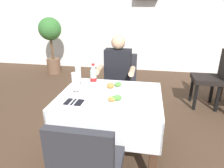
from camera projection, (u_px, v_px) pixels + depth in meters
name	position (u px, v px, depth m)	size (l,w,h in m)	color
ground_plane	(99.00, 160.00, 2.24)	(11.00, 11.00, 0.00)	#473323
back_wall	(132.00, 12.00, 5.03)	(11.00, 0.12, 2.98)	white
main_dining_table	(110.00, 109.00, 2.15)	(1.06, 0.88, 0.75)	white
chair_far_diner_seat	(121.00, 84.00, 2.93)	(0.44, 0.50, 0.97)	#2D2D33
chair_near_camera_side	(88.00, 168.00, 1.40)	(0.44, 0.50, 0.97)	#2D2D33
seated_diner_far	(117.00, 76.00, 2.78)	(0.50, 0.46, 1.26)	#282D42
plate_near_camera	(112.00, 99.00, 1.93)	(0.24, 0.24, 0.07)	white
plate_far_diner	(112.00, 86.00, 2.26)	(0.26, 0.26, 0.07)	white
beer_glass_left	(75.00, 82.00, 2.09)	(0.07, 0.07, 0.22)	white
beer_glass_middle	(78.00, 75.00, 2.33)	(0.07, 0.07, 0.22)	white
cola_bottle_primary	(93.00, 77.00, 2.26)	(0.07, 0.07, 0.27)	silver
napkin_cutlery_set	(74.00, 102.00, 1.92)	(0.17, 0.19, 0.01)	black
background_chair_left	(213.00, 76.00, 3.27)	(0.50, 0.44, 0.97)	black
potted_plant_corner	(51.00, 37.00, 4.85)	(0.54, 0.54, 1.38)	brown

